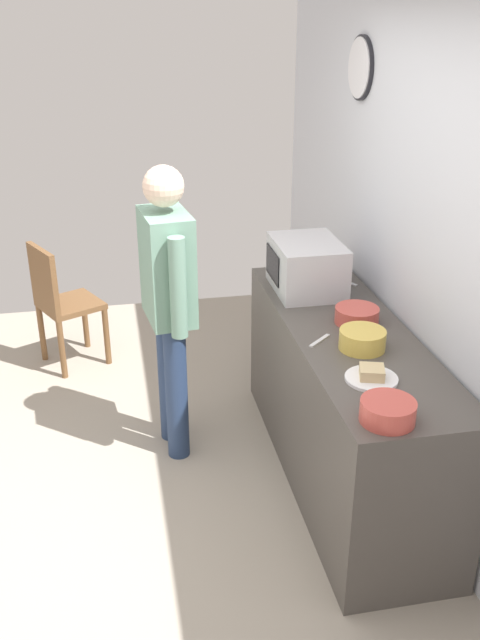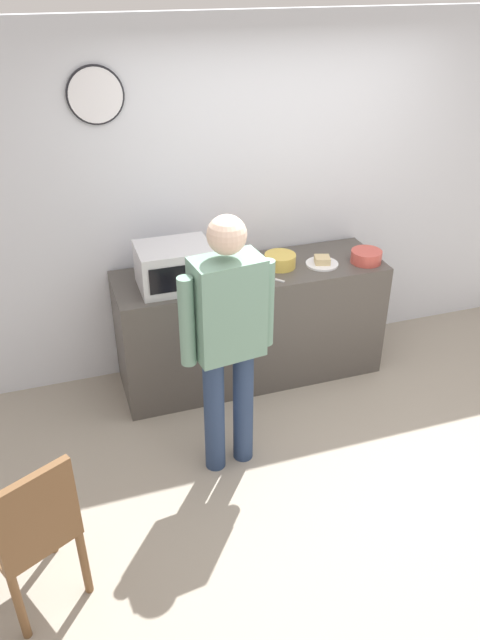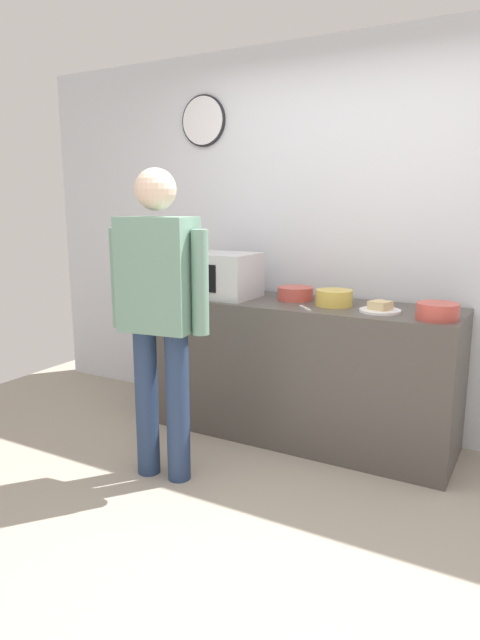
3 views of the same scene
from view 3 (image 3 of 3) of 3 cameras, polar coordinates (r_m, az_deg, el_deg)
The scene contains 11 objects.
ground_plane at distance 2.77m, azimuth 1.09°, elevation -21.82°, with size 6.00×6.00×0.00m, color #9E9384.
back_wall at distance 3.80m, azimuth 12.68°, elevation 8.05°, with size 5.40×0.13×2.60m.
kitchen_counter at distance 3.69m, azimuth 6.20°, elevation -5.20°, with size 2.00×0.62×0.92m, color #4C4742.
microwave at distance 3.76m, azimuth -2.18°, elevation 4.67°, with size 0.50×0.39×0.30m.
sandwich_plate at distance 3.34m, azimuth 14.27°, elevation 1.16°, with size 0.24×0.24×0.07m.
salad_bowl at distance 3.67m, azimuth 5.74°, elevation 2.75°, with size 0.24×0.24×0.09m, color #C64C42.
cereal_bowl at distance 3.21m, azimuth 19.73°, elevation 0.86°, with size 0.23×0.23×0.09m, color #C64C42.
mixing_bowl at distance 3.49m, azimuth 9.69°, elevation 2.27°, with size 0.23×0.23×0.10m, color gold.
fork_utensil at distance 4.06m, azimuth -0.91°, elevation 3.12°, with size 0.17×0.02×0.01m, color silver.
spoon_utensil at distance 3.37m, azimuth 6.74°, elevation 1.25°, with size 0.17×0.02×0.01m, color silver.
person_standing at distance 3.02m, azimuth -8.37°, elevation 1.69°, with size 0.59×0.29×1.72m.
Camera 3 is at (1.09, -2.04, 1.53)m, focal length 30.97 mm.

